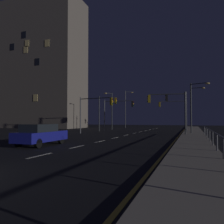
% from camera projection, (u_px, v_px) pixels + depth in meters
% --- Properties ---
extents(ground_plane, '(112.00, 112.00, 0.00)m').
position_uv_depth(ground_plane, '(117.00, 138.00, 23.28)').
color(ground_plane, black).
rests_on(ground_plane, ground).
extents(sidewalk_right, '(2.69, 77.00, 0.14)m').
position_uv_depth(sidewalk_right, '(194.00, 139.00, 20.65)').
color(sidewalk_right, '#9E937F').
rests_on(sidewalk_right, ground).
extents(lane_markings_center, '(0.14, 50.00, 0.01)m').
position_uv_depth(lane_markings_center, '(126.00, 135.00, 26.57)').
color(lane_markings_center, silver).
rests_on(lane_markings_center, ground).
extents(lane_edge_line, '(0.14, 53.00, 0.01)m').
position_uv_depth(lane_edge_line, '(179.00, 136.00, 25.88)').
color(lane_edge_line, gold).
rests_on(lane_edge_line, ground).
extents(car, '(1.90, 4.43, 1.57)m').
position_uv_depth(car, '(41.00, 134.00, 16.16)').
color(car, navy).
rests_on(car, ground).
extents(traffic_light_far_left, '(5.19, 0.37, 5.47)m').
position_uv_depth(traffic_light_far_left, '(174.00, 108.00, 41.39)').
color(traffic_light_far_left, '#2D3033').
rests_on(traffic_light_far_left, sidewalk_right).
extents(traffic_light_overhead_east, '(5.26, 0.47, 5.30)m').
position_uv_depth(traffic_light_overhead_east, '(117.00, 108.00, 37.23)').
color(traffic_light_overhead_east, '#4C4C51').
rests_on(traffic_light_overhead_east, ground).
extents(traffic_light_mid_right, '(2.96, 0.48, 5.68)m').
position_uv_depth(traffic_light_mid_right, '(177.00, 104.00, 31.12)').
color(traffic_light_mid_right, '#38383D').
rests_on(traffic_light_mid_right, sidewalk_right).
extents(traffic_light_mid_left, '(5.11, 0.89, 4.99)m').
position_uv_depth(traffic_light_mid_left, '(95.00, 107.00, 29.22)').
color(traffic_light_mid_left, '#4C4C51').
rests_on(traffic_light_mid_left, ground).
extents(traffic_light_far_right, '(4.47, 0.85, 5.07)m').
position_uv_depth(traffic_light_far_right, '(168.00, 104.00, 26.25)').
color(traffic_light_far_right, '#2D3033').
rests_on(traffic_light_far_right, sidewalk_right).
extents(traffic_light_far_center, '(3.17, 0.36, 5.74)m').
position_uv_depth(traffic_light_far_center, '(106.00, 107.00, 35.81)').
color(traffic_light_far_center, '#2D3033').
rests_on(traffic_light_far_center, ground).
extents(street_lamp_median, '(2.38, 1.02, 6.60)m').
position_uv_depth(street_lamp_median, '(194.00, 102.00, 28.83)').
color(street_lamp_median, '#2D3033').
rests_on(street_lamp_median, sidewalk_right).
extents(street_lamp_corner, '(2.22, 0.61, 6.99)m').
position_uv_depth(street_lamp_corner, '(193.00, 104.00, 35.20)').
color(street_lamp_corner, '#2D3033').
rests_on(street_lamp_corner, sidewalk_right).
extents(street_lamp_across_street, '(1.13, 1.64, 7.01)m').
position_uv_depth(street_lamp_across_street, '(111.00, 107.00, 41.44)').
color(street_lamp_across_street, '#2D3033').
rests_on(street_lamp_across_street, ground).
extents(street_lamp_far_end, '(1.65, 1.27, 8.47)m').
position_uv_depth(street_lamp_far_end, '(126.00, 106.00, 50.53)').
color(street_lamp_far_end, '#38383D').
rests_on(street_lamp_far_end, ground).
extents(barrier_fence, '(0.09, 25.24, 0.98)m').
position_uv_depth(barrier_fence, '(215.00, 136.00, 13.76)').
color(barrier_fence, '#59595E').
rests_on(barrier_fence, sidewalk_right).
extents(building_distant, '(25.42, 9.42, 29.58)m').
position_uv_depth(building_distant, '(32.00, 67.00, 53.23)').
color(building_distant, '#6B6056').
rests_on(building_distant, ground).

